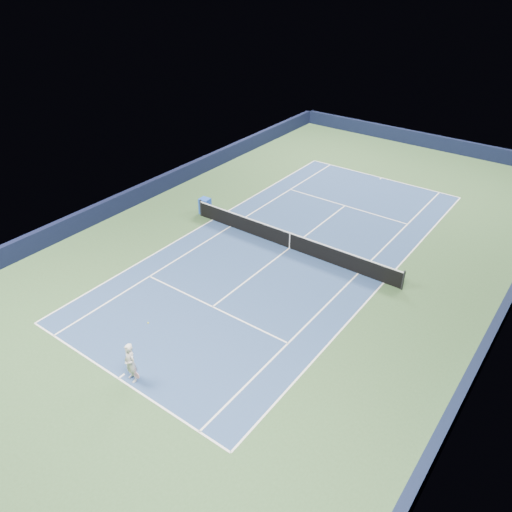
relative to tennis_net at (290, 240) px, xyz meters
The scene contains 19 objects.
ground 0.50m from the tennis_net, ahead, with size 40.00×40.00×0.00m, color #304E2A.
wall_far 19.83m from the tennis_net, 90.00° to the left, with size 22.00×0.35×1.10m, color black.
wall_right 10.83m from the tennis_net, ahead, with size 0.35×40.00×1.10m, color black.
wall_left 10.83m from the tennis_net, behind, with size 0.35×40.00×1.10m, color black.
court_surface 0.50m from the tennis_net, ahead, with size 10.97×23.77×0.01m, color navy.
baseline_far 11.90m from the tennis_net, 90.00° to the left, with size 10.97×0.08×0.00m, color white.
baseline_near 11.90m from the tennis_net, 90.00° to the right, with size 10.97×0.08×0.00m, color white.
sideline_doubles_right 5.51m from the tennis_net, ahead, with size 0.08×23.77×0.00m, color white.
sideline_doubles_left 5.51m from the tennis_net, behind, with size 0.08×23.77×0.00m, color white.
sideline_singles_right 4.14m from the tennis_net, ahead, with size 0.08×23.77×0.00m, color white.
sideline_singles_left 4.14m from the tennis_net, behind, with size 0.08×23.77×0.00m, color white.
service_line_far 6.42m from the tennis_net, 90.00° to the left, with size 8.23×0.08×0.00m, color white.
service_line_near 6.42m from the tennis_net, 90.00° to the right, with size 8.23×0.08×0.00m, color white.
center_service_line 0.50m from the tennis_net, ahead, with size 0.08×12.80×0.00m, color white.
center_mark_far 11.75m from the tennis_net, 90.00° to the left, with size 0.08×0.30×0.00m, color white.
center_mark_near 11.75m from the tennis_net, 90.00° to the right, with size 0.08×0.30×0.00m, color white.
tennis_net is the anchor object (origin of this frame).
sponsor_cube 6.41m from the tennis_net, behind, with size 0.64×0.58×0.99m.
tennis_player 11.59m from the tennis_net, 87.58° to the right, with size 0.82×1.29×2.17m.
Camera 1 is at (12.26, -19.69, 14.05)m, focal length 35.00 mm.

